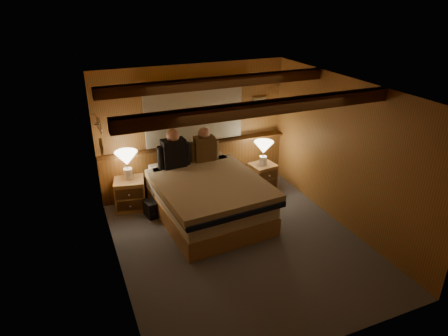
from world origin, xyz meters
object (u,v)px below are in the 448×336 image
person_right (204,147)px  lamp_left (127,160)px  bed (208,198)px  duffel_bag (159,206)px  lamp_right (264,149)px  person_left (174,151)px  nightstand_left (130,194)px  nightstand_right (263,176)px

person_right → lamp_left: bearing=178.1°
bed → duffel_bag: size_ratio=4.30×
lamp_right → person_left: (-1.71, 0.11, 0.18)m
lamp_right → duffel_bag: (-2.10, -0.16, -0.69)m
bed → nightstand_left: bed is taller
duffel_bag → lamp_left: bearing=122.0°
person_left → duffel_bag: (-0.39, -0.27, -0.86)m
nightstand_right → lamp_left: lamp_left is taller
lamp_left → lamp_right: (2.50, -0.28, -0.08)m
person_left → duffel_bag: bearing=-148.4°
nightstand_left → person_left: 1.10m
nightstand_right → nightstand_left: bearing=167.7°
lamp_left → person_left: 0.81m
nightstand_left → duffel_bag: nightstand_left is taller
nightstand_right → lamp_left: bearing=166.7°
lamp_left → person_right: person_right is taller
lamp_left → lamp_right: 2.52m
person_right → nightstand_left: bearing=179.9°
nightstand_right → lamp_right: lamp_right is taller
nightstand_left → person_right: 1.56m
lamp_left → lamp_right: bearing=-6.4°
lamp_left → person_left: size_ratio=0.70×
lamp_right → person_left: bearing=176.3°
bed → person_right: 1.01m
duffel_bag → lamp_right: bearing=-6.3°
lamp_left → person_right: 1.39m
duffel_bag → nightstand_right: bearing=-5.6°
bed → nightstand_right: size_ratio=4.44×
bed → duffel_bag: bed is taller
person_left → person_right: size_ratio=1.11×
bed → nightstand_right: bearing=21.1°
lamp_left → person_left: bearing=-12.1°
lamp_left → nightstand_right: bearing=-5.7°
nightstand_left → person_right: person_right is taller
lamp_right → duffel_bag: lamp_right is taller
nightstand_right → duffel_bag: bearing=177.4°
bed → person_left: size_ratio=3.10×
person_right → nightstand_right: bearing=-4.4°
person_left → person_right: person_left is taller
person_left → duffel_bag: person_left is taller
person_right → person_left: bearing=-171.7°
person_left → lamp_right: bearing=-6.5°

